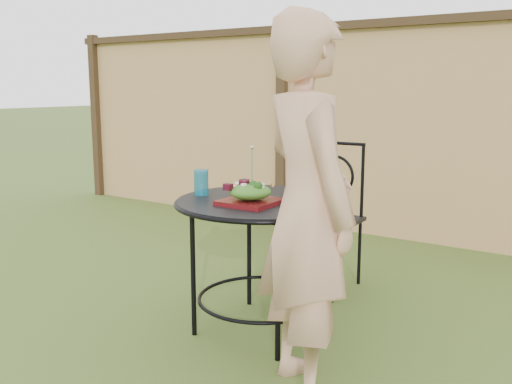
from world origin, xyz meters
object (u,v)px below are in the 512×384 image
patio_chair (324,211)px  diner (307,209)px  salad_plate (250,202)px  patio_table (262,225)px

patio_chair → diner: size_ratio=0.59×
patio_chair → diner: bearing=-66.2°
diner → patio_chair: bearing=-31.2°
patio_chair → salad_plate: size_ratio=3.52×
patio_table → salad_plate: bearing=-83.6°
diner → salad_plate: bearing=4.7°
patio_table → diner: 0.68m
patio_table → patio_chair: size_ratio=0.97×
patio_chair → patio_table: bearing=-86.3°
diner → salad_plate: size_ratio=5.98×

